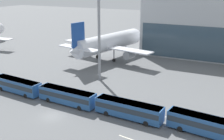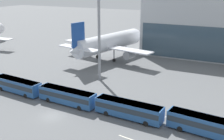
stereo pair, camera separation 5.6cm
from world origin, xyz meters
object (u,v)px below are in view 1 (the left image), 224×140
at_px(floodlight_mast, 99,13).
at_px(shuttle_bus_1, 67,96).
at_px(airliner_at_gate_far, 108,43).
at_px(shuttle_bus_3, 207,125).
at_px(shuttle_bus_2, 129,109).
at_px(shuttle_bus_0, 17,85).

bearing_deg(floodlight_mast, shuttle_bus_1, -84.45).
relative_size(airliner_at_gate_far, floodlight_mast, 1.22).
relative_size(shuttle_bus_1, shuttle_bus_3, 0.99).
height_order(shuttle_bus_1, shuttle_bus_2, same).
bearing_deg(shuttle_bus_0, shuttle_bus_2, 4.41).
xyz_separation_m(shuttle_bus_3, floodlight_mast, (-29.79, 16.77, 15.38)).
distance_m(shuttle_bus_0, floodlight_mast, 25.91).
bearing_deg(shuttle_bus_1, shuttle_bus_0, -177.47).
bearing_deg(airliner_at_gate_far, shuttle_bus_1, -154.19).
relative_size(shuttle_bus_0, shuttle_bus_3, 1.00).
distance_m(airliner_at_gate_far, shuttle_bus_3, 52.29).
bearing_deg(shuttle_bus_3, shuttle_bus_1, -173.83).
height_order(shuttle_bus_0, floodlight_mast, floodlight_mast).
bearing_deg(shuttle_bus_0, floodlight_mast, 58.22).
xyz_separation_m(shuttle_bus_0, shuttle_bus_2, (28.16, -0.22, 0.00)).
bearing_deg(shuttle_bus_0, airliner_at_gate_far, 87.56).
distance_m(shuttle_bus_1, shuttle_bus_3, 28.16).
bearing_deg(floodlight_mast, shuttle_bus_2, -47.17).
bearing_deg(airliner_at_gate_far, shuttle_bus_3, -122.69).
xyz_separation_m(shuttle_bus_1, shuttle_bus_3, (28.16, 0.06, 0.00)).
distance_m(airliner_at_gate_far, floodlight_mast, 23.91).
xyz_separation_m(airliner_at_gate_far, shuttle_bus_3, (37.61, -36.13, -3.73)).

